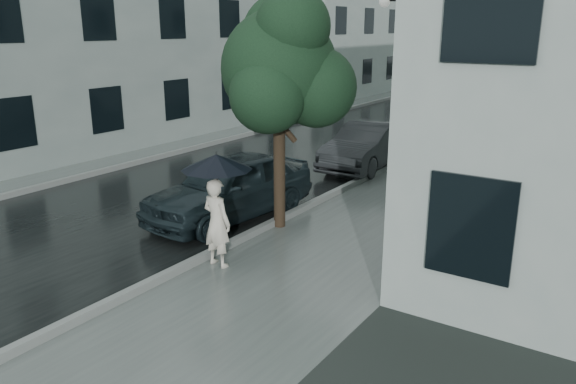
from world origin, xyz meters
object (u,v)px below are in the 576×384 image
Objects in this scene: car_near at (230,186)px; pedestrian at (217,223)px; street_tree at (281,66)px; car_far at (368,145)px; lamp_post at (394,73)px.

pedestrian is at bearing -48.89° from car_near.
street_tree is 1.18× the size of car_far.
lamp_post reaches higher than car_near.
lamp_post is 1.20× the size of car_far.
pedestrian is 0.39× the size of car_far.
car_near reaches higher than car_far.
pedestrian is at bearing -84.80° from car_far.
car_far is (-0.60, -0.38, -2.24)m from lamp_post.
car_far is at bearing 91.81° from car_near.
pedestrian is 3.66m from street_tree.
pedestrian is 0.33× the size of street_tree.
pedestrian is 8.48m from car_far.
street_tree is 1.15× the size of car_near.
street_tree is at bearing -78.90° from pedestrian.
street_tree reaches higher than car_far.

